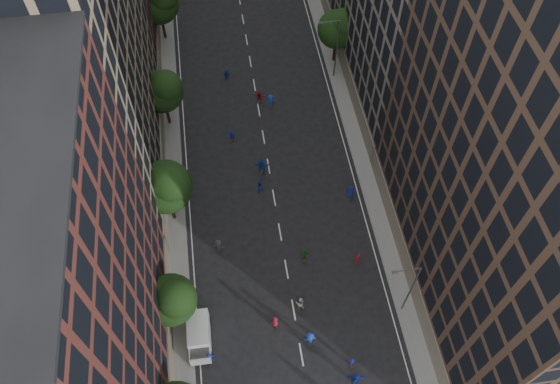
{
  "coord_description": "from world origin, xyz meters",
  "views": [
    {
      "loc": [
        -4.43,
        -6.83,
        51.09
      ],
      "look_at": [
        0.58,
        26.32,
        2.0
      ],
      "focal_mm": 35.0,
      "sensor_mm": 36.0,
      "label": 1
    }
  ],
  "objects_px": {
    "streetlamp_far": "(335,46)",
    "skater_0": "(210,358)",
    "streetlamp_near": "(410,287)",
    "cargo_van": "(199,336)",
    "skater_1": "(351,362)"
  },
  "relations": [
    {
      "from": "streetlamp_far",
      "to": "cargo_van",
      "type": "relative_size",
      "value": 1.93
    },
    {
      "from": "cargo_van",
      "to": "skater_0",
      "type": "height_order",
      "value": "cargo_van"
    },
    {
      "from": "streetlamp_near",
      "to": "skater_0",
      "type": "relative_size",
      "value": 5.22
    },
    {
      "from": "cargo_van",
      "to": "skater_1",
      "type": "relative_size",
      "value": 3.1
    },
    {
      "from": "streetlamp_near",
      "to": "streetlamp_far",
      "type": "relative_size",
      "value": 1.0
    },
    {
      "from": "streetlamp_near",
      "to": "cargo_van",
      "type": "height_order",
      "value": "streetlamp_near"
    },
    {
      "from": "streetlamp_near",
      "to": "skater_0",
      "type": "height_order",
      "value": "streetlamp_near"
    },
    {
      "from": "cargo_van",
      "to": "skater_1",
      "type": "bearing_deg",
      "value": -16.2
    },
    {
      "from": "streetlamp_near",
      "to": "skater_1",
      "type": "height_order",
      "value": "streetlamp_near"
    },
    {
      "from": "streetlamp_near",
      "to": "cargo_van",
      "type": "distance_m",
      "value": 20.04
    },
    {
      "from": "skater_0",
      "to": "streetlamp_far",
      "type": "bearing_deg",
      "value": -129.52
    },
    {
      "from": "streetlamp_far",
      "to": "cargo_van",
      "type": "bearing_deg",
      "value": -120.6
    },
    {
      "from": "streetlamp_far",
      "to": "skater_0",
      "type": "distance_m",
      "value": 40.3
    },
    {
      "from": "streetlamp_near",
      "to": "cargo_van",
      "type": "xyz_separation_m",
      "value": [
        -19.67,
        -0.25,
        -3.87
      ]
    },
    {
      "from": "streetlamp_far",
      "to": "skater_0",
      "type": "bearing_deg",
      "value": -118.09
    }
  ]
}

